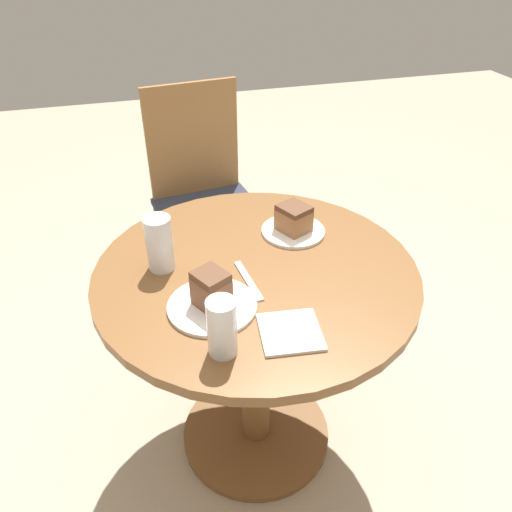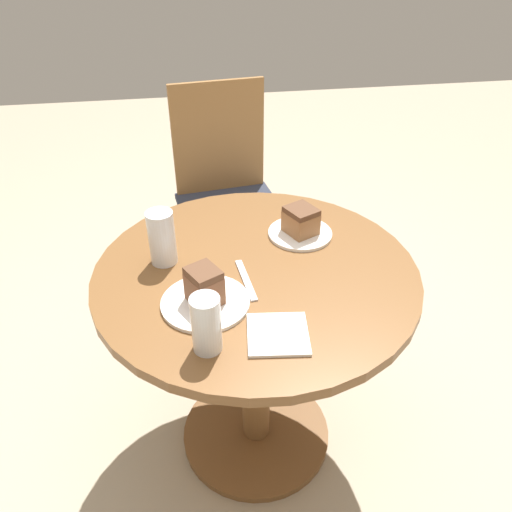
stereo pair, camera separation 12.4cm
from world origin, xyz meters
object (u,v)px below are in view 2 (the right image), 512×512
Objects in this scene: cake_slice_far at (301,220)px; glass_lemonade at (162,240)px; glass_water at (206,326)px; plate_near at (205,302)px; cake_slice_near at (204,286)px; plate_far at (300,233)px; chair at (228,195)px.

cake_slice_far is 0.41m from glass_lemonade.
cake_slice_far is at bearing 53.63° from glass_water.
glass_lemonade is (-0.10, 0.20, 0.07)m from plate_near.
glass_water reaches higher than cake_slice_near.
glass_lemonade is at bearing -169.93° from plate_far.
glass_water reaches higher than cake_slice_far.
glass_water is (0.09, -0.36, -0.01)m from glass_lemonade.
cake_slice_near is at bearing 90.00° from plate_near.
glass_lemonade is (-0.10, 0.20, 0.01)m from cake_slice_near.
plate_far is at bearing 53.63° from glass_water.
plate_far is 1.85× the size of cake_slice_near.
plate_near is 1.43× the size of glass_lemonade.
glass_water is at bearing -126.37° from cake_slice_far.
glass_lemonade is 1.10× the size of glass_water.
plate_near is 0.41m from plate_far.
plate_far is 0.42m from glass_lemonade.
chair reaches higher than glass_water.
cake_slice_far reaches higher than plate_near.
plate_near is at bearing -138.16° from cake_slice_far.
glass_lemonade reaches higher than cake_slice_near.
chair is at bearing 101.09° from cake_slice_far.
cake_slice_near is at bearing -138.16° from cake_slice_far.
glass_water is at bearing -105.62° from chair.
plate_far is at bearing 41.84° from plate_near.
plate_near and plate_far have the same top height.
chair is at bearing 80.62° from cake_slice_near.
cake_slice_far is 0.81× the size of glass_water.
chair reaches higher than cake_slice_far.
chair is 1.06m from cake_slice_near.
glass_water is at bearing -92.54° from cake_slice_near.
chair is 0.78m from plate_far.
chair reaches higher than cake_slice_near.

